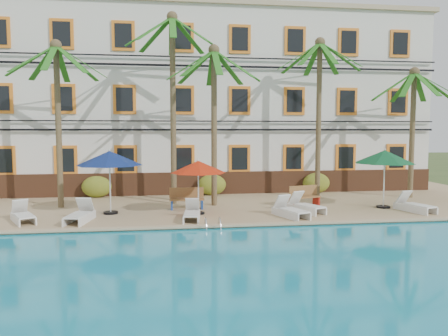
{
  "coord_description": "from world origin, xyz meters",
  "views": [
    {
      "loc": [
        -2.52,
        -16.14,
        3.69
      ],
      "look_at": [
        0.11,
        3.0,
        2.0
      ],
      "focal_mm": 35.0,
      "sensor_mm": 36.0,
      "label": 1
    }
  ],
  "objects": [
    {
      "name": "palm_a",
      "position": [
        -7.1,
        3.88,
        4.99
      ],
      "size": [
        4.23,
        4.23,
        7.34
      ],
      "color": "brown",
      "rests_on": "pool_deck"
    },
    {
      "name": "lounger_b",
      "position": [
        -5.67,
        0.56,
        0.53
      ],
      "size": [
        0.93,
        1.89,
        0.86
      ],
      "color": "silver",
      "rests_on": "pool_deck"
    },
    {
      "name": "bench_right",
      "position": [
        3.7,
        2.69,
        0.72
      ],
      "size": [
        1.57,
        0.89,
        0.93
      ],
      "color": "olive",
      "rests_on": "pool_deck"
    },
    {
      "name": "lounger_a",
      "position": [
        -7.78,
        0.8,
        0.51
      ],
      "size": [
        1.33,
        1.81,
        0.81
      ],
      "color": "silver",
      "rests_on": "pool_deck"
    },
    {
      "name": "palm_d",
      "position": [
        5.14,
        4.88,
        5.37
      ],
      "size": [
        4.23,
        4.23,
        7.98
      ],
      "color": "brown",
      "rests_on": "pool_deck"
    },
    {
      "name": "lounger_f",
      "position": [
        7.93,
        0.8,
        0.52
      ],
      "size": [
        1.12,
        1.89,
        0.84
      ],
      "color": "silver",
      "rests_on": "pool_deck"
    },
    {
      "name": "pool_coping",
      "position": [
        0.0,
        -0.9,
        0.28
      ],
      "size": [
        30.0,
        0.35,
        0.06
      ],
      "primitive_type": "cube",
      "color": "tan",
      "rests_on": "pool_deck"
    },
    {
      "name": "shrub_right",
      "position": [
        5.69,
        6.6,
        0.8
      ],
      "size": [
        1.5,
        0.9,
        1.1
      ],
      "primitive_type": "ellipsoid",
      "color": "#265E1B",
      "rests_on": "pool_deck"
    },
    {
      "name": "lounger_d",
      "position": [
        2.4,
        0.39,
        0.52
      ],
      "size": [
        1.2,
        1.9,
        0.84
      ],
      "color": "silver",
      "rests_on": "pool_deck"
    },
    {
      "name": "pool_ladder",
      "position": [
        -0.84,
        -1.0,
        0.25
      ],
      "size": [
        0.54,
        0.74,
        0.74
      ],
      "color": "silver",
      "rests_on": "ground"
    },
    {
      "name": "lounger_c",
      "position": [
        -1.49,
        0.37,
        0.5
      ],
      "size": [
        0.77,
        1.71,
        0.78
      ],
      "color": "silver",
      "rests_on": "pool_deck"
    },
    {
      "name": "bench_left",
      "position": [
        -1.57,
        2.73,
        0.72
      ],
      "size": [
        1.5,
        0.48,
        0.93
      ],
      "color": "olive",
      "rests_on": "pool_deck"
    },
    {
      "name": "shrub_left",
      "position": [
        -5.95,
        6.6,
        0.8
      ],
      "size": [
        1.5,
        0.9,
        1.1
      ],
      "primitive_type": "ellipsoid",
      "color": "#265E1B",
      "rests_on": "pool_deck"
    },
    {
      "name": "palm_b",
      "position": [
        -2.09,
        4.2,
        5.82
      ],
      "size": [
        4.23,
        4.23,
        8.78
      ],
      "color": "brown",
      "rests_on": "pool_deck"
    },
    {
      "name": "umbrella_blue",
      "position": [
        -4.73,
        2.06,
        2.53
      ],
      "size": [
        2.67,
        2.67,
        2.66
      ],
      "color": "black",
      "rests_on": "pool_deck"
    },
    {
      "name": "swimming_pool",
      "position": [
        0.0,
        -7.0,
        0.1
      ],
      "size": [
        26.0,
        12.0,
        0.2
      ],
      "primitive_type": "cube",
      "color": "teal",
      "rests_on": "ground"
    },
    {
      "name": "pool_deck",
      "position": [
        0.0,
        5.0,
        0.12
      ],
      "size": [
        30.0,
        12.0,
        0.25
      ],
      "primitive_type": "cube",
      "color": "tan",
      "rests_on": "ground"
    },
    {
      "name": "shrub_mid",
      "position": [
        -0.04,
        6.6,
        0.8
      ],
      "size": [
        1.5,
        0.9,
        1.1
      ],
      "primitive_type": "ellipsoid",
      "color": "#265E1B",
      "rests_on": "pool_deck"
    },
    {
      "name": "umbrella_green",
      "position": [
        7.08,
        1.82,
        2.5
      ],
      "size": [
        2.64,
        2.64,
        2.63
      ],
      "color": "black",
      "rests_on": "pool_deck"
    },
    {
      "name": "hotel_building",
      "position": [
        0.0,
        9.98,
        5.37
      ],
      "size": [
        25.4,
        6.44,
        10.22
      ],
      "color": "silver",
      "rests_on": "pool_deck"
    },
    {
      "name": "umbrella_red",
      "position": [
        -1.15,
        1.5,
        2.18
      ],
      "size": [
        2.26,
        2.26,
        2.26
      ],
      "color": "black",
      "rests_on": "pool_deck"
    },
    {
      "name": "lounger_e",
      "position": [
        3.31,
        1.27,
        0.53
      ],
      "size": [
        1.33,
        1.9,
        0.85
      ],
      "color": "silver",
      "rests_on": "pool_deck"
    },
    {
      "name": "palm_c",
      "position": [
        -0.27,
        3.5,
        4.93
      ],
      "size": [
        4.23,
        4.23,
        7.23
      ],
      "color": "brown",
      "rests_on": "pool_deck"
    },
    {
      "name": "palm_e",
      "position": [
        9.93,
        4.47,
        4.54
      ],
      "size": [
        4.23,
        4.23,
        6.57
      ],
      "color": "brown",
      "rests_on": "pool_deck"
    },
    {
      "name": "ground",
      "position": [
        0.0,
        0.0,
        0.0
      ],
      "size": [
        100.0,
        100.0,
        0.0
      ],
      "primitive_type": "plane",
      "color": "#384C23",
      "rests_on": "ground"
    }
  ]
}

